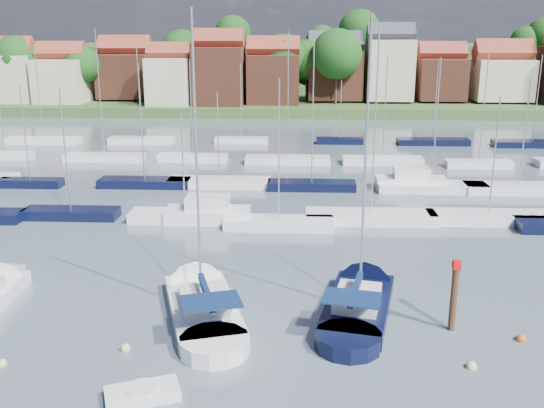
{
  "coord_description": "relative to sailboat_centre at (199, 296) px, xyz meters",
  "views": [
    {
      "loc": [
        2.27,
        -27.84,
        15.26
      ],
      "look_at": [
        0.31,
        14.0,
        3.35
      ],
      "focal_mm": 40.0,
      "sensor_mm": 36.0,
      "label": 1
    }
  ],
  "objects": [
    {
      "name": "ground",
      "position": [
        3.56,
        35.47,
        -0.35
      ],
      "size": [
        260.0,
        260.0,
        0.0
      ],
      "primitive_type": "plane",
      "color": "#42515A",
      "rests_on": "ground"
    },
    {
      "name": "buoy_g",
      "position": [
        17.29,
        -3.83,
        -0.35
      ],
      "size": [
        0.51,
        0.51,
        0.51
      ],
      "primitive_type": "sphere",
      "color": "#D85914",
      "rests_on": "ground"
    },
    {
      "name": "tender",
      "position": [
        -0.82,
        -9.83,
        -0.08
      ],
      "size": [
        3.45,
        2.49,
        0.68
      ],
      "rotation": [
        0.0,
        0.0,
        0.37
      ],
      "color": "silver",
      "rests_on": "ground"
    },
    {
      "name": "buoy_b",
      "position": [
        -8.18,
        -7.44,
        -0.35
      ],
      "size": [
        0.45,
        0.45,
        0.45
      ],
      "primitive_type": "sphere",
      "color": "beige",
      "rests_on": "ground"
    },
    {
      "name": "buoy_f",
      "position": [
        14.03,
        -6.65,
        -0.35
      ],
      "size": [
        0.5,
        0.5,
        0.5
      ],
      "primitive_type": "sphere",
      "color": "beige",
      "rests_on": "ground"
    },
    {
      "name": "buoy_c",
      "position": [
        -2.72,
        -5.75,
        -0.35
      ],
      "size": [
        0.51,
        0.51,
        0.51
      ],
      "primitive_type": "sphere",
      "color": "beige",
      "rests_on": "ground"
    },
    {
      "name": "sailboat_centre",
      "position": [
        0.0,
        0.0,
        0.0
      ],
      "size": [
        7.21,
        13.75,
        17.98
      ],
      "rotation": [
        0.0,
        0.0,
        1.86
      ],
      "color": "silver",
      "rests_on": "ground"
    },
    {
      "name": "buoy_e",
      "position": [
        8.05,
        1.65,
        -0.35
      ],
      "size": [
        0.43,
        0.43,
        0.43
      ],
      "primitive_type": "sphere",
      "color": "#D85914",
      "rests_on": "ground"
    },
    {
      "name": "marina_field",
      "position": [
        5.46,
        30.62,
        0.09
      ],
      "size": [
        79.62,
        41.41,
        15.93
      ],
      "color": "silver",
      "rests_on": "ground"
    },
    {
      "name": "far_shore_town",
      "position": [
        5.78,
        128.14,
        4.26
      ],
      "size": [
        212.46,
        90.0,
        22.27
      ],
      "color": "#41572B",
      "rests_on": "ground"
    },
    {
      "name": "sailboat_navy",
      "position": [
        9.56,
        0.58,
        0.0
      ],
      "size": [
        6.0,
        13.19,
        17.62
      ],
      "rotation": [
        0.0,
        0.0,
        1.36
      ],
      "color": "black",
      "rests_on": "ground"
    },
    {
      "name": "timber_piling",
      "position": [
        13.98,
        -2.8,
        0.58
      ],
      "size": [
        0.4,
        0.4,
        6.17
      ],
      "color": "#4C331E",
      "rests_on": "ground"
    },
    {
      "name": "buoy_d",
      "position": [
        2.64,
        -6.7,
        -0.35
      ],
      "size": [
        0.47,
        0.47,
        0.47
      ],
      "primitive_type": "sphere",
      "color": "#D85914",
      "rests_on": "ground"
    }
  ]
}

